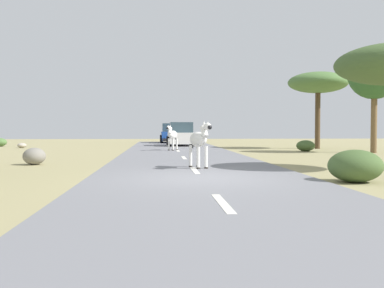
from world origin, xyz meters
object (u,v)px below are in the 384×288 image
(car_0, at_px, (171,134))
(rock_3, at_px, (34,156))
(zebra_1, at_px, (172,135))
(bush_0, at_px, (306,146))
(tree_2, at_px, (318,83))
(bush_1, at_px, (355,166))
(car_1, at_px, (181,135))
(rock_0, at_px, (22,145))
(zebra_0, at_px, (199,140))
(tree_4, at_px, (375,73))

(car_0, bearing_deg, rock_3, 75.54)
(zebra_1, bearing_deg, bush_0, -164.57)
(car_0, relative_size, rock_3, 5.16)
(tree_2, bearing_deg, bush_1, -107.13)
(car_1, relative_size, rock_3, 5.17)
(bush_0, bearing_deg, car_1, 131.35)
(car_1, relative_size, tree_2, 0.87)
(tree_2, height_order, bush_1, tree_2)
(car_0, height_order, bush_1, car_0)
(tree_2, distance_m, rock_0, 20.43)
(car_0, bearing_deg, bush_1, 96.34)
(car_0, bearing_deg, zebra_0, 89.53)
(rock_3, bearing_deg, bush_1, -32.59)
(tree_2, xyz_separation_m, rock_0, (-19.81, 2.78, -4.13))
(car_1, xyz_separation_m, tree_2, (8.78, -4.71, 3.45))
(zebra_1, distance_m, bush_1, 16.11)
(bush_1, relative_size, rock_0, 2.14)
(car_1, height_order, rock_0, car_1)
(zebra_1, distance_m, car_1, 7.13)
(car_0, distance_m, bush_0, 16.71)
(car_0, xyz_separation_m, rock_3, (-5.73, -23.66, -0.53))
(bush_1, xyz_separation_m, rock_0, (-14.29, 20.72, -0.24))
(car_0, distance_m, tree_2, 15.39)
(car_0, xyz_separation_m, car_1, (0.50, -7.08, 0.00))
(tree_2, distance_m, rock_3, 19.55)
(bush_0, bearing_deg, tree_2, 59.67)
(car_1, relative_size, tree_4, 0.75)
(zebra_1, xyz_separation_m, bush_1, (4.10, -15.57, -0.54))
(car_0, height_order, bush_0, car_0)
(tree_4, distance_m, rock_0, 22.93)
(tree_2, height_order, bush_0, tree_2)
(car_0, height_order, tree_4, tree_4)
(car_1, bearing_deg, rock_0, -171.25)
(tree_2, relative_size, bush_0, 4.64)
(zebra_0, distance_m, car_1, 18.94)
(bush_1, height_order, rock_0, bush_1)
(zebra_0, xyz_separation_m, car_1, (0.33, 18.94, -0.11))
(zebra_0, height_order, rock_3, zebra_0)
(zebra_1, bearing_deg, zebra_0, 113.79)
(rock_0, xyz_separation_m, rock_3, (4.81, -14.66, 0.15))
(bush_1, bearing_deg, zebra_0, 134.00)
(car_1, height_order, tree_2, tree_2)
(tree_2, xyz_separation_m, bush_0, (-1.85, -3.17, -3.97))
(car_0, xyz_separation_m, rock_0, (-10.54, -9.00, -0.68))
(zebra_0, relative_size, tree_4, 0.27)
(zebra_0, relative_size, car_0, 0.36)
(zebra_1, distance_m, car_0, 14.16)
(tree_2, relative_size, rock_3, 5.94)
(tree_4, distance_m, bush_1, 15.10)
(tree_4, height_order, rock_3, tree_4)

